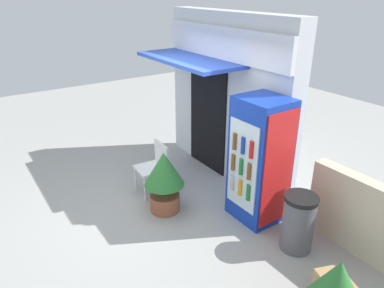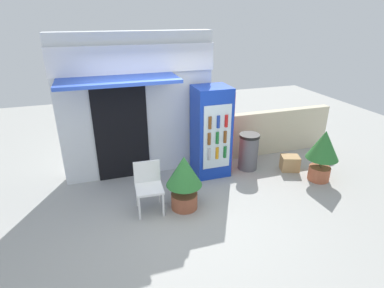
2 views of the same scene
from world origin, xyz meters
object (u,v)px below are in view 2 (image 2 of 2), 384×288
at_px(drink_cooler, 211,132).
at_px(plastic_chair, 148,183).
at_px(potted_plant_near_shop, 184,178).
at_px(cardboard_box, 290,163).
at_px(potted_plant_curbside, 323,150).
at_px(trash_bin, 248,151).

xyz_separation_m(drink_cooler, plastic_chair, (-1.48, -0.89, -0.42)).
xyz_separation_m(potted_plant_near_shop, cardboard_box, (2.56, 0.63, -0.42)).
height_order(plastic_chair, potted_plant_curbside, potted_plant_curbside).
distance_m(drink_cooler, potted_plant_near_shop, 1.42).
bearing_deg(drink_cooler, plastic_chair, -148.86).
bearing_deg(potted_plant_near_shop, plastic_chair, 164.39).
distance_m(plastic_chair, potted_plant_curbside, 3.45).
height_order(potted_plant_near_shop, cardboard_box, potted_plant_near_shop).
distance_m(plastic_chair, cardboard_box, 3.19).
bearing_deg(cardboard_box, drink_cooler, 165.71).
distance_m(potted_plant_near_shop, cardboard_box, 2.67).
bearing_deg(drink_cooler, potted_plant_curbside, -26.17).
xyz_separation_m(drink_cooler, potted_plant_curbside, (1.97, -0.97, -0.27)).
relative_size(potted_plant_curbside, trash_bin, 1.34).
bearing_deg(plastic_chair, potted_plant_near_shop, -15.61).
xyz_separation_m(plastic_chair, cardboard_box, (3.14, 0.47, -0.34)).
distance_m(drink_cooler, potted_plant_curbside, 2.22).
distance_m(plastic_chair, trash_bin, 2.46).
relative_size(drink_cooler, cardboard_box, 4.99).
distance_m(trash_bin, cardboard_box, 0.93).
bearing_deg(cardboard_box, plastic_chair, -171.51).
relative_size(drink_cooler, potted_plant_near_shop, 1.88).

